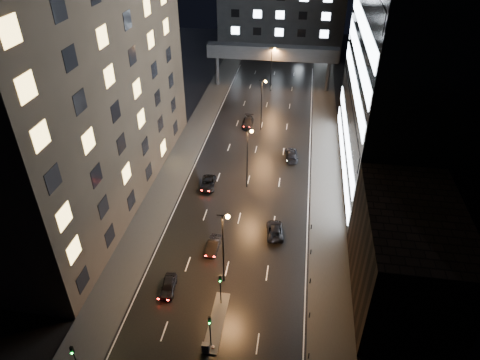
{
  "coord_description": "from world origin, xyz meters",
  "views": [
    {
      "loc": [
        7.29,
        -27.15,
        38.68
      ],
      "look_at": [
        -0.48,
        23.84,
        4.0
      ],
      "focal_mm": 32.0,
      "sensor_mm": 36.0,
      "label": 1
    }
  ],
  "objects_px": {
    "car_away_d": "(248,122)",
    "car_toward_b": "(291,155)",
    "car_away_b": "(213,245)",
    "car_away_a": "(168,286)",
    "car_toward_a": "(275,230)",
    "utility_cabinet": "(206,347)",
    "car_away_c": "(208,184)"
  },
  "relations": [
    {
      "from": "car_toward_a",
      "to": "utility_cabinet",
      "type": "bearing_deg",
      "value": 66.73
    },
    {
      "from": "car_away_d",
      "to": "car_away_a",
      "type": "bearing_deg",
      "value": -95.72
    },
    {
      "from": "car_away_d",
      "to": "car_toward_b",
      "type": "distance_m",
      "value": 14.76
    },
    {
      "from": "car_away_a",
      "to": "car_away_b",
      "type": "xyz_separation_m",
      "value": [
        3.77,
        7.54,
        0.0
      ]
    },
    {
      "from": "car_away_d",
      "to": "utility_cabinet",
      "type": "distance_m",
      "value": 51.13
    },
    {
      "from": "car_away_a",
      "to": "car_away_b",
      "type": "relative_size",
      "value": 0.97
    },
    {
      "from": "car_toward_b",
      "to": "car_toward_a",
      "type": "bearing_deg",
      "value": 80.32
    },
    {
      "from": "car_toward_a",
      "to": "car_toward_b",
      "type": "xyz_separation_m",
      "value": [
        1.18,
        20.48,
        0.1
      ]
    },
    {
      "from": "car_away_c",
      "to": "car_toward_b",
      "type": "distance_m",
      "value": 16.57
    },
    {
      "from": "car_away_b",
      "to": "car_toward_a",
      "type": "height_order",
      "value": "car_away_b"
    },
    {
      "from": "car_toward_b",
      "to": "utility_cabinet",
      "type": "relative_size",
      "value": 4.74
    },
    {
      "from": "car_away_b",
      "to": "car_away_d",
      "type": "xyz_separation_m",
      "value": [
        -0.39,
        36.2,
        0.06
      ]
    },
    {
      "from": "utility_cabinet",
      "to": "car_away_b",
      "type": "bearing_deg",
      "value": 97.6
    },
    {
      "from": "car_away_d",
      "to": "utility_cabinet",
      "type": "bearing_deg",
      "value": -88.31
    },
    {
      "from": "car_toward_a",
      "to": "car_away_d",
      "type": "bearing_deg",
      "value": -83.31
    },
    {
      "from": "car_toward_a",
      "to": "car_away_b",
      "type": "bearing_deg",
      "value": 21.33
    },
    {
      "from": "car_away_b",
      "to": "car_toward_b",
      "type": "distance_m",
      "value": 26.23
    },
    {
      "from": "car_away_b",
      "to": "car_away_d",
      "type": "relative_size",
      "value": 0.8
    },
    {
      "from": "car_toward_b",
      "to": "utility_cabinet",
      "type": "distance_m",
      "value": 40.09
    },
    {
      "from": "car_away_a",
      "to": "car_toward_a",
      "type": "relative_size",
      "value": 0.84
    },
    {
      "from": "car_away_a",
      "to": "car_away_d",
      "type": "height_order",
      "value": "car_away_d"
    },
    {
      "from": "car_away_b",
      "to": "car_away_d",
      "type": "height_order",
      "value": "car_away_d"
    },
    {
      "from": "car_away_a",
      "to": "car_away_c",
      "type": "relative_size",
      "value": 0.84
    },
    {
      "from": "car_away_b",
      "to": "utility_cabinet",
      "type": "relative_size",
      "value": 3.73
    },
    {
      "from": "car_away_a",
      "to": "car_toward_a",
      "type": "xyz_separation_m",
      "value": [
        11.44,
        11.75,
        -0.02
      ]
    },
    {
      "from": "car_away_a",
      "to": "car_away_d",
      "type": "xyz_separation_m",
      "value": [
        3.38,
        43.74,
        0.06
      ]
    },
    {
      "from": "car_away_a",
      "to": "car_away_c",
      "type": "bearing_deg",
      "value": 83.86
    },
    {
      "from": "car_away_d",
      "to": "car_toward_b",
      "type": "height_order",
      "value": "car_toward_b"
    },
    {
      "from": "car_away_d",
      "to": "car_away_c",
      "type": "bearing_deg",
      "value": -99.7
    },
    {
      "from": "car_away_d",
      "to": "utility_cabinet",
      "type": "xyz_separation_m",
      "value": [
        2.66,
        -51.06,
        -0.04
      ]
    },
    {
      "from": "car_away_a",
      "to": "car_away_c",
      "type": "distance_m",
      "value": 21.4
    },
    {
      "from": "car_away_c",
      "to": "car_away_d",
      "type": "distance_m",
      "value": 22.58
    }
  ]
}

